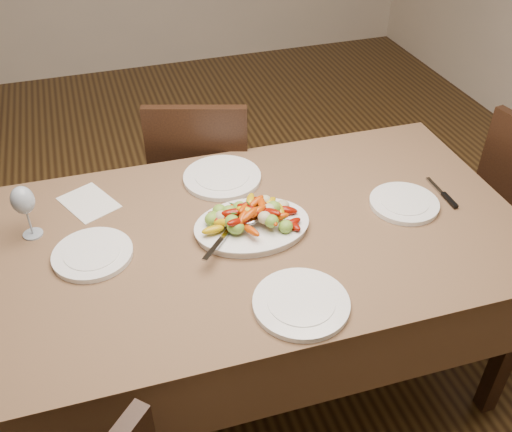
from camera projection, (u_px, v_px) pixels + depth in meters
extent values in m
plane|color=#3C2812|center=(210.00, 326.00, 2.59)|extent=(6.00, 6.00, 0.00)
cube|color=brown|center=(256.00, 307.00, 2.17)|extent=(1.86, 1.08, 0.76)
ellipsoid|color=white|center=(252.00, 227.00, 1.93)|extent=(0.39, 0.29, 0.02)
cylinder|color=white|center=(93.00, 254.00, 1.82)|extent=(0.26, 0.26, 0.02)
cylinder|color=white|center=(404.00, 203.00, 2.04)|extent=(0.25, 0.25, 0.02)
cylinder|color=white|center=(222.00, 178.00, 2.17)|extent=(0.30, 0.30, 0.02)
cylinder|color=white|center=(301.00, 304.00, 1.65)|extent=(0.28, 0.28, 0.02)
cube|color=silver|center=(89.00, 203.00, 2.06)|extent=(0.23, 0.25, 0.00)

